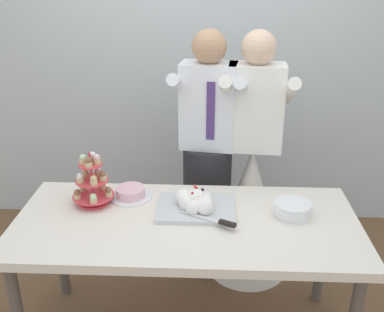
% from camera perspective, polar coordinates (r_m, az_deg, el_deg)
% --- Properties ---
extents(rear_wall, '(5.20, 0.10, 2.90)m').
position_cam_1_polar(rear_wall, '(3.44, 0.57, 14.28)').
color(rear_wall, silver).
rests_on(rear_wall, ground_plane).
extents(dessert_table, '(1.80, 0.80, 0.78)m').
position_cam_1_polar(dessert_table, '(2.37, -0.74, -9.79)').
color(dessert_table, silver).
rests_on(dessert_table, ground_plane).
extents(cupcake_stand, '(0.23, 0.23, 0.31)m').
position_cam_1_polar(cupcake_stand, '(2.49, -12.73, -3.41)').
color(cupcake_stand, '#D83F4C').
rests_on(cupcake_stand, dessert_table).
extents(main_cake_tray, '(0.42, 0.37, 0.13)m').
position_cam_1_polar(main_cake_tray, '(2.39, 0.47, -6.14)').
color(main_cake_tray, silver).
rests_on(main_cake_tray, dessert_table).
extents(plate_stack, '(0.20, 0.20, 0.08)m').
position_cam_1_polar(plate_stack, '(2.41, 12.74, -6.70)').
color(plate_stack, white).
rests_on(plate_stack, dessert_table).
extents(round_cake, '(0.24, 0.24, 0.06)m').
position_cam_1_polar(round_cake, '(2.55, -7.92, -4.77)').
color(round_cake, white).
rests_on(round_cake, dessert_table).
extents(person_groom, '(0.52, 0.55, 1.66)m').
position_cam_1_polar(person_groom, '(2.92, 2.00, -1.89)').
color(person_groom, '#232328').
rests_on(person_groom, ground_plane).
extents(person_bride, '(0.56, 0.56, 1.66)m').
position_cam_1_polar(person_bride, '(2.99, 7.51, -4.98)').
color(person_bride, white).
rests_on(person_bride, ground_plane).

